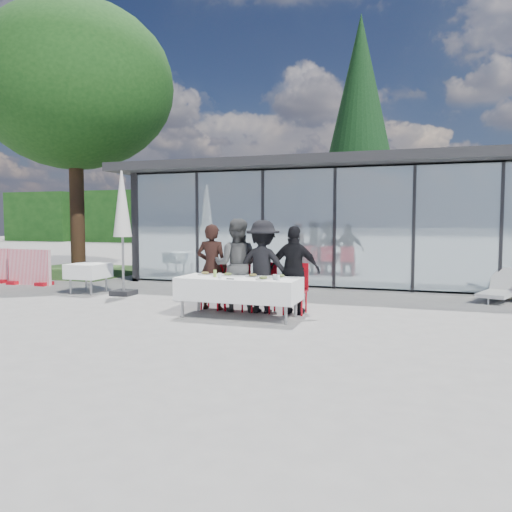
{
  "coord_description": "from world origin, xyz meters",
  "views": [
    {
      "loc": [
        3.24,
        -8.8,
        1.79
      ],
      "look_at": [
        -0.15,
        1.2,
        1.06
      ],
      "focal_mm": 35.0,
      "sensor_mm": 36.0,
      "label": 1
    }
  ],
  "objects": [
    {
      "name": "diner_c",
      "position": [
        0.24,
        0.45,
        0.91
      ],
      "size": [
        1.19,
        1.19,
        1.81
      ],
      "primitive_type": "imported",
      "rotation": [
        0.0,
        0.0,
        3.16
      ],
      "color": "black",
      "rests_on": "ground"
    },
    {
      "name": "diner_a",
      "position": [
        -0.85,
        0.45,
        0.87
      ],
      "size": [
        0.68,
        0.68,
        1.74
      ],
      "primitive_type": "imported",
      "rotation": [
        0.0,
        0.0,
        3.22
      ],
      "color": "black",
      "rests_on": "ground"
    },
    {
      "name": "plate_c",
      "position": [
        0.2,
        -0.02,
        0.77
      ],
      "size": [
        0.28,
        0.28,
        0.07
      ],
      "color": "white",
      "rests_on": "dining_table"
    },
    {
      "name": "plate_a",
      "position": [
        -0.81,
        0.03,
        0.77
      ],
      "size": [
        0.28,
        0.28,
        0.07
      ],
      "color": "white",
      "rests_on": "dining_table"
    },
    {
      "name": "deciduous_tree",
      "position": [
        -8.5,
        6.0,
        6.48
      ],
      "size": [
        7.04,
        6.4,
        9.38
      ],
      "color": "#382316",
      "rests_on": "ground"
    },
    {
      "name": "diner_chair_c",
      "position": [
        0.24,
        0.58,
        0.54
      ],
      "size": [
        0.44,
        0.44,
        0.97
      ],
      "color": "#B90C18",
      "rests_on": "ground"
    },
    {
      "name": "plate_d",
      "position": [
        0.73,
        0.01,
        0.77
      ],
      "size": [
        0.28,
        0.28,
        0.07
      ],
      "color": "white",
      "rests_on": "dining_table"
    },
    {
      "name": "folded_eyeglasses",
      "position": [
        -0.06,
        -0.51,
        0.76
      ],
      "size": [
        0.14,
        0.03,
        0.01
      ],
      "primitive_type": "cube",
      "color": "black",
      "rests_on": "dining_table"
    },
    {
      "name": "dining_table",
      "position": [
        -0.03,
        -0.17,
        0.54
      ],
      "size": [
        2.26,
        0.96,
        0.75
      ],
      "color": "white",
      "rests_on": "ground"
    },
    {
      "name": "diner_d",
      "position": [
        0.88,
        0.45,
        0.85
      ],
      "size": [
        1.06,
        1.06,
        1.7
      ],
      "primitive_type": "imported",
      "rotation": [
        0.0,
        0.0,
        3.07
      ],
      "color": "black",
      "rests_on": "ground"
    },
    {
      "name": "plate_extra",
      "position": [
        0.52,
        -0.38,
        0.77
      ],
      "size": [
        0.28,
        0.28,
        0.07
      ],
      "color": "white",
      "rests_on": "dining_table"
    },
    {
      "name": "plate_b",
      "position": [
        -0.31,
        -0.01,
        0.77
      ],
      "size": [
        0.28,
        0.28,
        0.07
      ],
      "color": "white",
      "rests_on": "dining_table"
    },
    {
      "name": "diner_chair_a",
      "position": [
        -0.85,
        0.58,
        0.54
      ],
      "size": [
        0.44,
        0.44,
        0.97
      ],
      "color": "#B90C18",
      "rests_on": "ground"
    },
    {
      "name": "juice_bottle",
      "position": [
        -0.47,
        -0.26,
        0.82
      ],
      "size": [
        0.06,
        0.06,
        0.14
      ],
      "primitive_type": "cylinder",
      "color": "#8DB74C",
      "rests_on": "dining_table"
    },
    {
      "name": "diner_b",
      "position": [
        -0.32,
        0.45,
        0.92
      ],
      "size": [
        1.05,
        1.05,
        1.84
      ],
      "primitive_type": "imported",
      "rotation": [
        0.0,
        0.0,
        3.34
      ],
      "color": "#4D4D4D",
      "rests_on": "ground"
    },
    {
      "name": "lounger",
      "position": [
        4.87,
        3.55,
        0.26
      ],
      "size": [
        1.06,
        1.46,
        0.72
      ],
      "color": "silver",
      "rests_on": "ground"
    },
    {
      "name": "spare_table_left",
      "position": [
        -4.69,
        1.56,
        0.55
      ],
      "size": [
        0.86,
        0.86,
        0.74
      ],
      "color": "white",
      "rests_on": "ground"
    },
    {
      "name": "pavilion",
      "position": [
        2.0,
        8.16,
        2.15
      ],
      "size": [
        14.8,
        8.8,
        3.44
      ],
      "color": "gray",
      "rests_on": "ground"
    },
    {
      "name": "diner_chair_d",
      "position": [
        0.88,
        0.58,
        0.54
      ],
      "size": [
        0.44,
        0.44,
        0.97
      ],
      "color": "#B90C18",
      "rests_on": "ground"
    },
    {
      "name": "treeline",
      "position": [
        -2.0,
        28.0,
        2.2
      ],
      "size": [
        62.5,
        2.0,
        4.4
      ],
      "color": "#123410",
      "rests_on": "ground"
    },
    {
      "name": "ground",
      "position": [
        0.0,
        0.0,
        0.0
      ],
      "size": [
        90.0,
        90.0,
        0.0
      ],
      "primitive_type": "plane",
      "color": "gray",
      "rests_on": "ground"
    },
    {
      "name": "conifer_tree",
      "position": [
        0.5,
        13.0,
        5.99
      ],
      "size": [
        4.0,
        4.0,
        10.5
      ],
      "color": "#382316",
      "rests_on": "ground"
    },
    {
      "name": "diner_chair_b",
      "position": [
        -0.32,
        0.58,
        0.54
      ],
      "size": [
        0.44,
        0.44,
        0.97
      ],
      "color": "#B90C18",
      "rests_on": "ground"
    },
    {
      "name": "market_umbrella",
      "position": [
        -3.67,
        1.55,
        2.0
      ],
      "size": [
        0.5,
        0.5,
        3.0
      ],
      "color": "black",
      "rests_on": "ground"
    },
    {
      "name": "drinking_glasses",
      "position": [
        0.4,
        -0.37,
        0.8
      ],
      "size": [
        1.16,
        0.17,
        0.1
      ],
      "color": "silver",
      "rests_on": "dining_table"
    },
    {
      "name": "grass_patch",
      "position": [
        -8.5,
        6.0,
        0.01
      ],
      "size": [
        5.0,
        5.0,
        0.02
      ],
      "primitive_type": "cube",
      "color": "#385926",
      "rests_on": "ground"
    }
  ]
}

